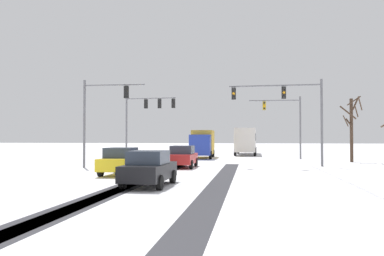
# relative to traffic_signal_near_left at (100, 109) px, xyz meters

# --- Properties ---
(wheel_track_left_lane) EXTENTS (1.07, 29.29, 0.01)m
(wheel_track_left_lane) POSITION_rel_traffic_signal_near_left_xyz_m (5.24, -9.33, -4.34)
(wheel_track_left_lane) COLOR #38383D
(wheel_track_left_lane) RESTS_ON ground
(wheel_track_right_lane) EXTENTS (1.07, 29.29, 0.01)m
(wheel_track_right_lane) POSITION_rel_traffic_signal_near_left_xyz_m (9.50, -9.33, -4.34)
(wheel_track_right_lane) COLOR #38383D
(wheel_track_right_lane) RESTS_ON ground
(wheel_track_center) EXTENTS (1.00, 29.29, 0.01)m
(wheel_track_center) POSITION_rel_traffic_signal_near_left_xyz_m (5.53, -9.33, -4.34)
(wheel_track_center) COLOR #38383D
(wheel_track_center) RESTS_ON ground
(traffic_signal_near_left) EXTENTS (4.69, 0.38, 6.50)m
(traffic_signal_near_left) POSITION_rel_traffic_signal_near_left_xyz_m (0.00, 0.00, 0.00)
(traffic_signal_near_left) COLOR slate
(traffic_signal_near_left) RESTS_ON ground
(traffic_signal_near_right) EXTENTS (6.81, 0.47, 6.50)m
(traffic_signal_near_right) POSITION_rel_traffic_signal_near_left_xyz_m (13.77, 2.02, 0.34)
(traffic_signal_near_right) COLOR slate
(traffic_signal_near_right) RESTS_ON ground
(traffic_signal_far_left) EXTENTS (5.19, 0.60, 6.50)m
(traffic_signal_far_left) POSITION_rel_traffic_signal_near_left_xyz_m (0.81, 9.86, 0.42)
(traffic_signal_far_left) COLOR slate
(traffic_signal_far_left) RESTS_ON ground
(traffic_signal_far_right) EXTENTS (5.35, 0.55, 6.50)m
(traffic_signal_far_right) POSITION_rel_traffic_signal_near_left_xyz_m (14.71, 13.90, 0.04)
(traffic_signal_far_right) COLOR slate
(traffic_signal_far_right) RESTS_ON ground
(car_red_lead) EXTENTS (1.85, 4.11, 1.62)m
(car_red_lead) POSITION_rel_traffic_signal_near_left_xyz_m (6.03, 0.95, -3.52)
(car_red_lead) COLOR red
(car_red_lead) RESTS_ON ground
(car_yellow_cab_second) EXTENTS (1.85, 4.11, 1.62)m
(car_yellow_cab_second) POSITION_rel_traffic_signal_near_left_xyz_m (3.35, -5.03, -3.52)
(car_yellow_cab_second) COLOR yellow
(car_yellow_cab_second) RESTS_ON ground
(car_black_third) EXTENTS (1.91, 4.14, 1.62)m
(car_black_third) POSITION_rel_traffic_signal_near_left_xyz_m (6.39, -10.12, -3.52)
(car_black_third) COLOR black
(car_black_third) RESTS_ON ground
(bus_oncoming) EXTENTS (2.85, 11.05, 3.38)m
(bus_oncoming) POSITION_rel_traffic_signal_near_left_xyz_m (10.47, 24.03, -2.35)
(bus_oncoming) COLOR silver
(bus_oncoming) RESTS_ON ground
(box_truck_delivery) EXTENTS (2.49, 7.47, 3.02)m
(box_truck_delivery) POSITION_rel_traffic_signal_near_left_xyz_m (5.85, 14.78, -2.71)
(box_truck_delivery) COLOR #233899
(box_truck_delivery) RESTS_ON ground
(bare_tree_sidewalk_far) EXTENTS (2.15, 2.00, 6.03)m
(bare_tree_sidewalk_far) POSITION_rel_traffic_signal_near_left_xyz_m (20.09, 9.53, -1.04)
(bare_tree_sidewalk_far) COLOR #423023
(bare_tree_sidewalk_far) RESTS_ON ground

